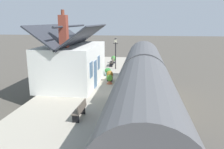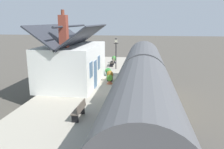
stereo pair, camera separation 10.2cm
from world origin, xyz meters
name	(u,v)px [view 2 (the right image)]	position (x,y,z in m)	size (l,w,h in m)	color
ground_plane	(130,104)	(0.00, 0.00, 0.00)	(160.00, 160.00, 0.00)	#4C473F
platform	(81,96)	(0.00, 3.72, 0.49)	(32.00, 5.44, 0.99)	#A39B8C
platform_edge_coping	(114,91)	(0.00, 1.18, 1.00)	(32.00, 0.36, 0.02)	beige
rail_near	(152,104)	(0.00, -1.62, 0.07)	(52.00, 0.08, 0.14)	gray
rail_far	(132,103)	(0.00, -0.18, 0.07)	(52.00, 0.08, 0.14)	gray
train	(143,92)	(-3.90, -0.90, 2.21)	(16.82, 2.73, 4.32)	black
station_building	(73,63)	(1.65, 4.82, 2.70)	(7.55, 4.36, 5.82)	white
bench_near_building	(112,62)	(9.38, 2.63, 1.46)	(1.41, 0.48, 0.88)	brown
bench_by_lamp	(79,110)	(-5.04, 2.39, 1.46)	(1.41, 0.47, 0.88)	brown
planter_bench_left	(110,79)	(1.85, 1.81, 1.36)	(0.53, 0.53, 0.79)	#9E5138
planter_under_sign	(110,76)	(2.74, 1.94, 1.46)	(0.58, 0.58, 0.91)	black
planter_edge_far	(108,71)	(4.63, 2.39, 1.39)	(0.57, 0.57, 0.75)	teal
planter_corner_building	(114,59)	(11.12, 2.67, 1.46)	(0.57, 0.57, 0.92)	black
lamp_post_platform	(116,47)	(7.81, 2.04, 3.33)	(0.32, 0.50, 3.32)	black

